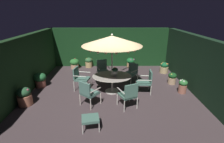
{
  "coord_description": "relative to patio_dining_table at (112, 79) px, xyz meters",
  "views": [
    {
      "loc": [
        -0.01,
        -6.57,
        3.33
      ],
      "look_at": [
        0.05,
        0.02,
        0.92
      ],
      "focal_mm": 26.66,
      "sensor_mm": 36.0,
      "label": 1
    }
  ],
  "objects": [
    {
      "name": "potted_plant_right_far",
      "position": [
        3.02,
        -0.13,
        -0.29
      ],
      "size": [
        0.36,
        0.36,
        0.6
      ],
      "color": "#9F604C",
      "rests_on": "ground_plane"
    },
    {
      "name": "patio_dining_table",
      "position": [
        0.0,
        0.0,
        0.0
      ],
      "size": [
        1.68,
        1.39,
        0.74
      ],
      "color": "silver",
      "rests_on": "ground_plane"
    },
    {
      "name": "patio_chair_north",
      "position": [
        1.44,
        -0.08,
        -0.06
      ],
      "size": [
        0.66,
        0.6,
        0.98
      ],
      "color": "silver",
      "rests_on": "ground_plane"
    },
    {
      "name": "potted_plant_right_near",
      "position": [
        2.91,
        0.83,
        -0.32
      ],
      "size": [
        0.39,
        0.39,
        0.55
      ],
      "color": "tan",
      "rests_on": "ground_plane"
    },
    {
      "name": "patio_chair_southwest",
      "position": [
        0.58,
        -1.32,
        -0.04
      ],
      "size": [
        0.74,
        0.76,
        1.0
      ],
      "color": "silver",
      "rests_on": "ground_plane"
    },
    {
      "name": "hedge_backdrop_left",
      "position": [
        -3.69,
        0.02,
        0.57
      ],
      "size": [
        0.3,
        7.73,
        2.37
      ],
      "primitive_type": "cube",
      "color": "#19351A",
      "rests_on": "ground_plane"
    },
    {
      "name": "hedge_backdrop_rear",
      "position": [
        -0.05,
        3.73,
        0.57
      ],
      "size": [
        7.58,
        0.3,
        2.37
      ],
      "primitive_type": "cube",
      "color": "#143819",
      "rests_on": "ground_plane"
    },
    {
      "name": "ottoman_footrest",
      "position": [
        -0.66,
        -2.44,
        -0.27
      ],
      "size": [
        0.57,
        0.5,
        0.39
      ],
      "color": "silver",
      "rests_on": "ground_plane"
    },
    {
      "name": "patio_chair_southeast",
      "position": [
        -1.41,
        0.28,
        -0.03
      ],
      "size": [
        0.73,
        0.69,
        1.01
      ],
      "color": "silver",
      "rests_on": "ground_plane"
    },
    {
      "name": "potted_plant_back_left",
      "position": [
        1.18,
        3.35,
        -0.3
      ],
      "size": [
        0.5,
        0.49,
        0.59
      ],
      "color": "tan",
      "rests_on": "ground_plane"
    },
    {
      "name": "patio_umbrella",
      "position": [
        0.0,
        -0.0,
        1.61
      ],
      "size": [
        2.42,
        2.42,
        2.5
      ],
      "color": "beige",
      "rests_on": "ground_plane"
    },
    {
      "name": "potted_plant_back_center",
      "position": [
        -1.42,
        3.4,
        -0.3
      ],
      "size": [
        0.43,
        0.43,
        0.6
      ],
      "color": "tan",
      "rests_on": "ground_plane"
    },
    {
      "name": "patio_chair_east",
      "position": [
        -0.46,
        1.37,
        -0.03
      ],
      "size": [
        0.71,
        0.74,
        1.01
      ],
      "color": "silver",
      "rests_on": "ground_plane"
    },
    {
      "name": "hedge_backdrop_right",
      "position": [
        3.59,
        0.02,
        0.57
      ],
      "size": [
        0.3,
        7.73,
        2.37
      ],
      "primitive_type": "cube",
      "color": "#172F1D",
      "rests_on": "ground_plane"
    },
    {
      "name": "potted_plant_left_near",
      "position": [
        -2.25,
        3.13,
        -0.29
      ],
      "size": [
        0.55,
        0.56,
        0.61
      ],
      "color": "tan",
      "rests_on": "ground_plane"
    },
    {
      "name": "potted_plant_front_corner",
      "position": [
        -3.31,
        0.53,
        -0.25
      ],
      "size": [
        0.55,
        0.55,
        0.66
      ],
      "color": "#AB5F4D",
      "rests_on": "ground_plane"
    },
    {
      "name": "potted_plant_left_far",
      "position": [
        -3.26,
        -1.06,
        -0.27
      ],
      "size": [
        0.51,
        0.51,
        0.7
      ],
      "color": "#AF694F",
      "rests_on": "ground_plane"
    },
    {
      "name": "patio_chair_northeast",
      "position": [
        0.94,
        1.08,
        -0.08
      ],
      "size": [
        0.84,
        0.85,
        0.91
      ],
      "color": "silver",
      "rests_on": "ground_plane"
    },
    {
      "name": "centerpiece_planter",
      "position": [
        0.12,
        -0.0,
        0.36
      ],
      "size": [
        0.26,
        0.26,
        0.38
      ],
      "color": "silver",
      "rests_on": "patio_dining_table"
    },
    {
      "name": "patio_chair_south",
      "position": [
        -0.88,
        -1.14,
        -0.05
      ],
      "size": [
        0.8,
        0.8,
        0.98
      ],
      "color": "beige",
      "rests_on": "ground_plane"
    },
    {
      "name": "ground_plane",
      "position": [
        -0.05,
        0.02,
        -0.62
      ],
      "size": [
        7.58,
        7.73,
        0.02
      ],
      "primitive_type": "cube",
      "color": "#47393B"
    },
    {
      "name": "potted_plant_back_right",
      "position": [
        2.98,
        2.34,
        -0.31
      ],
      "size": [
        0.46,
        0.46,
        0.61
      ],
      "color": "tan",
      "rests_on": "ground_plane"
    }
  ]
}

